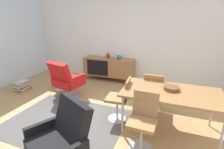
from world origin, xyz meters
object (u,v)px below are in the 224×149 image
object	(u,v)px
dining_chair_near_window	(120,98)
dining_chair_back_left	(153,91)
sideboard	(109,67)
lounge_chair_red	(66,79)
wooden_bowl_on_table	(171,88)
armchair_black_shell	(61,141)
side_table_round	(61,78)
magazine_stack	(22,86)
dining_chair_front_left	(143,119)
fruit_bowl	(60,70)
vase_cobalt	(108,55)
dining_table	(171,94)
vase_sculptural_dark	(119,57)

from	to	relation	value
dining_chair_near_window	dining_chair_back_left	bearing A→B (deg)	45.80
sideboard	lounge_chair_red	distance (m)	1.60
wooden_bowl_on_table	armchair_black_shell	distance (m)	1.90
wooden_bowl_on_table	side_table_round	distance (m)	3.02
sideboard	magazine_stack	world-z (taller)	sideboard
dining_chair_front_left	armchair_black_shell	bearing A→B (deg)	-136.09
dining_chair_near_window	magazine_stack	bearing A→B (deg)	172.74
dining_chair_near_window	magazine_stack	size ratio (longest dim) A/B	2.12
dining_chair_front_left	fruit_bowl	distance (m)	2.91
wooden_bowl_on_table	lounge_chair_red	xyz separation A→B (m)	(-2.45, 0.42, -0.30)
wooden_bowl_on_table	lounge_chair_red	bearing A→B (deg)	170.16
vase_cobalt	lounge_chair_red	size ratio (longest dim) A/B	0.18
sideboard	dining_chair_near_window	xyz separation A→B (m)	(1.05, -2.00, 0.03)
vase_cobalt	side_table_round	size ratio (longest dim) A/B	0.32
dining_chair_near_window	magazine_stack	distance (m)	3.00
dining_chair_near_window	side_table_round	distance (m)	2.18
armchair_black_shell	side_table_round	distance (m)	2.80
sideboard	dining_chair_front_left	size ratio (longest dim) A/B	1.87
sideboard	dining_chair_front_left	distance (m)	3.02
side_table_round	lounge_chair_red	bearing A→B (deg)	-38.43
dining_table	dining_chair_near_window	bearing A→B (deg)	179.70
vase_cobalt	wooden_bowl_on_table	world-z (taller)	vase_cobalt
vase_sculptural_dark	dining_chair_back_left	size ratio (longest dim) A/B	0.17
side_table_round	magazine_stack	bearing A→B (deg)	-154.15
dining_chair_back_left	dining_chair_near_window	bearing A→B (deg)	-134.20
fruit_bowl	side_table_round	bearing A→B (deg)	172.11
lounge_chair_red	wooden_bowl_on_table	bearing A→B (deg)	-9.84
dining_chair_near_window	dining_chair_front_left	bearing A→B (deg)	-46.17
dining_table	wooden_bowl_on_table	world-z (taller)	wooden_bowl_on_table
dining_chair_back_left	lounge_chair_red	distance (m)	2.10
dining_table	fruit_bowl	distance (m)	3.02
wooden_bowl_on_table	fruit_bowl	distance (m)	2.99
wooden_bowl_on_table	fruit_bowl	size ratio (longest dim) A/B	1.30
lounge_chair_red	sideboard	bearing A→B (deg)	71.05
sideboard	armchair_black_shell	xyz separation A→B (m)	(0.74, -3.39, 0.03)
lounge_chair_red	armchair_black_shell	world-z (taller)	same
vase_cobalt	magazine_stack	world-z (taller)	vase_cobalt
vase_cobalt	dining_chair_near_window	distance (m)	2.30
side_table_round	magazine_stack	size ratio (longest dim) A/B	1.29
dining_table	lounge_chair_red	size ratio (longest dim) A/B	1.69
vase_cobalt	lounge_chair_red	xyz separation A→B (m)	(-0.49, -1.52, -0.34)
dining_chair_near_window	magazine_stack	world-z (taller)	dining_chair_near_window
armchair_black_shell	side_table_round	xyz separation A→B (m)	(-1.70, 2.22, -0.15)
armchair_black_shell	magazine_stack	distance (m)	3.20
dining_chair_front_left	magazine_stack	distance (m)	3.64
dining_chair_near_window	side_table_round	world-z (taller)	dining_chair_near_window
wooden_bowl_on_table	armchair_black_shell	bearing A→B (deg)	-129.46
side_table_round	vase_sculptural_dark	bearing A→B (deg)	41.80
dining_table	armchair_black_shell	world-z (taller)	armchair_black_shell
dining_chair_back_left	lounge_chair_red	size ratio (longest dim) A/B	0.90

